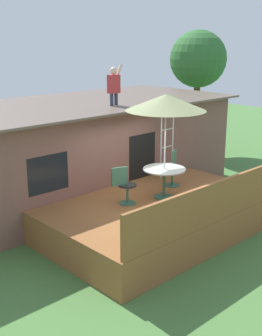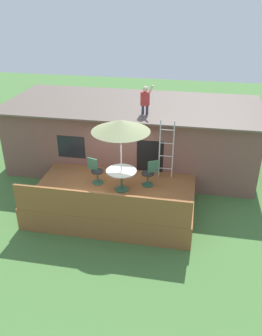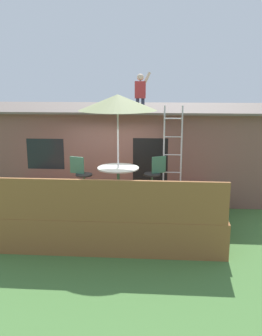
{
  "view_description": "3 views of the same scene",
  "coord_description": "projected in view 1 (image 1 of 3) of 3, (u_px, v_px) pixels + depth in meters",
  "views": [
    {
      "loc": [
        -7.4,
        -6.95,
        4.59
      ],
      "look_at": [
        0.12,
        1.09,
        1.37
      ],
      "focal_mm": 47.68,
      "sensor_mm": 36.0,
      "label": 1
    },
    {
      "loc": [
        2.53,
        -10.1,
        7.04
      ],
      "look_at": [
        0.47,
        0.76,
        1.3
      ],
      "focal_mm": 37.42,
      "sensor_mm": 36.0,
      "label": 2
    },
    {
      "loc": [
        1.29,
        -9.2,
        3.74
      ],
      "look_at": [
        0.53,
        0.95,
        1.32
      ],
      "focal_mm": 41.03,
      "sensor_mm": 36.0,
      "label": 3
    }
  ],
  "objects": [
    {
      "name": "backyard_tree",
      "position": [
        198.0,
        60.0,
        17.72
      ],
      "size": [
        2.26,
        2.26,
        4.92
      ],
      "color": "brown",
      "rests_on": "ground"
    },
    {
      "name": "person_figure",
      "position": [
        114.0,
        83.0,
        12.2
      ],
      "size": [
        0.47,
        0.2,
        1.11
      ],
      "color": "#33384C",
      "rests_on": "house"
    },
    {
      "name": "patio_umbrella",
      "position": [
        166.0,
        102.0,
        10.36
      ],
      "size": [
        1.9,
        1.9,
        2.54
      ],
      "color": "silver",
      "rests_on": "deck"
    },
    {
      "name": "patio_chair_right",
      "position": [
        173.0,
        168.0,
        11.84
      ],
      "size": [
        0.58,
        0.44,
        0.92
      ],
      "rotation": [
        0.0,
        0.0,
        -2.62
      ],
      "color": "#33664C",
      "rests_on": "deck"
    },
    {
      "name": "ground_plane",
      "position": [
        157.0,
        231.0,
        11.01
      ],
      "size": [
        40.0,
        40.0,
        0.0
      ],
      "primitive_type": "plane",
      "color": "#477538"
    },
    {
      "name": "step_ladder",
      "position": [
        167.0,
        138.0,
        12.44
      ],
      "size": [
        0.52,
        0.04,
        2.2
      ],
      "color": "silver",
      "rests_on": "deck"
    },
    {
      "name": "house",
      "position": [
        70.0,
        150.0,
        13.14
      ],
      "size": [
        10.5,
        4.5,
        2.79
      ],
      "color": "brown",
      "rests_on": "ground"
    },
    {
      "name": "patio_chair_left",
      "position": [
        125.0,
        186.0,
        10.46
      ],
      "size": [
        0.61,
        0.44,
        0.92
      ],
      "rotation": [
        0.0,
        0.0,
        -0.32
      ],
      "color": "#33664C",
      "rests_on": "deck"
    },
    {
      "name": "deck",
      "position": [
        158.0,
        216.0,
        10.9
      ],
      "size": [
        5.54,
        3.52,
        0.8
      ],
      "primitive_type": "cube",
      "color": "brown",
      "rests_on": "ground"
    },
    {
      "name": "patio_table",
      "position": [
        164.0,
        175.0,
        10.85
      ],
      "size": [
        1.04,
        1.04,
        0.74
      ],
      "color": "#33664C",
      "rests_on": "deck"
    },
    {
      "name": "deck_railing",
      "position": [
        217.0,
        201.0,
        9.47
      ],
      "size": [
        5.44,
        0.08,
        0.9
      ],
      "primitive_type": "cube",
      "color": "brown",
      "rests_on": "deck"
    }
  ]
}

